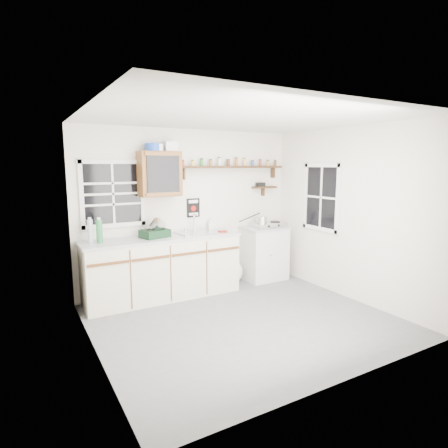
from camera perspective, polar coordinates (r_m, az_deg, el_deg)
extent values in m
cube|color=#59585B|center=(4.93, 3.05, -14.53)|extent=(3.60, 3.20, 0.02)
cube|color=silver|center=(4.55, 3.33, 15.99)|extent=(3.60, 3.20, 0.02)
cube|color=silver|center=(3.91, -19.72, -1.93)|extent=(0.02, 3.20, 2.50)
cube|color=silver|center=(5.75, 18.53, 1.49)|extent=(0.02, 3.20, 2.50)
cube|color=silver|center=(5.97, -5.22, 2.19)|extent=(3.60, 0.02, 2.50)
cube|color=silver|center=(3.36, 18.28, -3.59)|extent=(3.60, 0.02, 2.50)
cube|color=beige|center=(5.63, -9.24, -6.73)|extent=(2.27, 0.60, 0.88)
cube|color=#A8ABB0|center=(5.52, -9.36, -2.13)|extent=(2.31, 0.62, 0.04)
cube|color=#593217|center=(5.04, -17.19, -5.82)|extent=(0.53, 0.02, 0.03)
cube|color=#593217|center=(5.19, -11.04, -5.16)|extent=(0.53, 0.02, 0.03)
cube|color=#593217|center=(5.39, -5.31, -4.50)|extent=(0.53, 0.02, 0.03)
cube|color=#593217|center=(5.64, -0.04, -3.85)|extent=(0.53, 0.02, 0.03)
cube|color=beige|center=(6.50, 6.06, -4.53)|extent=(0.70, 0.55, 0.88)
cube|color=#A8ABB0|center=(6.40, 6.13, -0.57)|extent=(0.73, 0.57, 0.03)
cube|color=#BCBDC1|center=(5.72, -4.34, -1.39)|extent=(0.52, 0.44, 0.03)
cylinder|color=#BCBDC1|center=(5.86, -4.59, 0.20)|extent=(0.02, 0.02, 0.28)
cylinder|color=#BCBDC1|center=(5.79, -4.35, 1.39)|extent=(0.02, 0.14, 0.02)
cube|color=brown|center=(5.58, -9.81, 7.54)|extent=(0.60, 0.30, 0.65)
cube|color=black|center=(5.43, -9.22, 7.51)|extent=(0.48, 0.02, 0.52)
cylinder|color=#1B43AF|center=(5.55, -10.73, 11.43)|extent=(0.24, 0.24, 0.11)
cube|color=silver|center=(5.65, -8.19, 11.60)|extent=(0.18, 0.15, 0.14)
cylinder|color=silver|center=(5.53, -9.88, 11.41)|extent=(0.12, 0.12, 0.10)
cube|color=black|center=(6.18, 1.27, 8.68)|extent=(1.91, 0.18, 0.04)
cube|color=black|center=(5.83, -6.23, 7.62)|extent=(0.03, 0.10, 0.18)
cube|color=black|center=(6.69, 7.44, 7.77)|extent=(0.03, 0.10, 0.18)
cylinder|color=red|center=(5.78, -6.28, 9.17)|extent=(0.04, 0.04, 0.08)
cylinder|color=black|center=(5.78, -6.29, 9.63)|extent=(0.04, 0.04, 0.02)
cylinder|color=gold|center=(5.85, -4.83, 9.19)|extent=(0.04, 0.04, 0.08)
cylinder|color=black|center=(5.85, -4.84, 9.65)|extent=(0.04, 0.04, 0.02)
cylinder|color=#267226|center=(5.91, -3.42, 9.32)|extent=(0.05, 0.05, 0.10)
cylinder|color=black|center=(5.91, -3.42, 9.90)|extent=(0.05, 0.05, 0.02)
cylinder|color=#99591E|center=(5.99, -2.03, 9.27)|extent=(0.05, 0.05, 0.09)
cylinder|color=black|center=(5.99, -2.04, 9.78)|extent=(0.05, 0.05, 0.02)
cylinder|color=silver|center=(6.06, -0.68, 9.43)|extent=(0.05, 0.05, 0.12)
cylinder|color=black|center=(6.06, -0.69, 10.10)|extent=(0.05, 0.05, 0.02)
cylinder|color=#4C2614|center=(6.14, 0.63, 9.28)|extent=(0.06, 0.06, 0.09)
cylinder|color=black|center=(6.14, 0.63, 9.79)|extent=(0.05, 0.05, 0.02)
cylinder|color=#B24C19|center=(6.22, 1.91, 9.41)|extent=(0.05, 0.05, 0.12)
cylinder|color=black|center=(6.22, 1.92, 10.06)|extent=(0.04, 0.04, 0.02)
cylinder|color=gold|center=(6.31, 3.16, 9.37)|extent=(0.04, 0.04, 0.12)
cylinder|color=black|center=(6.31, 3.17, 9.97)|extent=(0.04, 0.04, 0.02)
cylinder|color=#334C8C|center=(6.39, 4.37, 9.18)|extent=(0.05, 0.05, 0.08)
cylinder|color=black|center=(6.39, 4.38, 9.61)|extent=(0.05, 0.05, 0.02)
cylinder|color=maroon|center=(6.48, 5.55, 9.23)|extent=(0.05, 0.05, 0.09)
cylinder|color=black|center=(6.49, 5.56, 9.72)|extent=(0.04, 0.04, 0.02)
cylinder|color=#BF8C3F|center=(6.58, 6.70, 9.16)|extent=(0.05, 0.05, 0.08)
cylinder|color=black|center=(6.58, 6.71, 9.60)|extent=(0.04, 0.04, 0.02)
cylinder|color=brown|center=(6.67, 7.82, 9.13)|extent=(0.04, 0.04, 0.08)
cylinder|color=black|center=(6.67, 7.82, 9.56)|extent=(0.04, 0.04, 0.02)
cube|color=black|center=(6.56, 6.15, 5.59)|extent=(0.45, 0.15, 0.03)
cube|color=black|center=(6.60, 5.94, 4.92)|extent=(0.03, 0.08, 0.14)
cube|color=black|center=(6.51, 5.59, 6.01)|extent=(0.14, 0.10, 0.07)
cube|color=black|center=(5.97, -4.70, 2.48)|extent=(0.22, 0.01, 0.30)
cube|color=white|center=(5.95, -4.68, 3.43)|extent=(0.16, 0.00, 0.05)
cylinder|color=#A50C0C|center=(5.97, -4.67, 2.38)|extent=(0.09, 0.01, 0.09)
cube|color=white|center=(5.98, -4.66, 1.52)|extent=(0.16, 0.00, 0.04)
cube|color=black|center=(5.54, -16.57, 4.43)|extent=(0.85, 0.02, 0.90)
cube|color=silver|center=(5.54, -16.57, 4.43)|extent=(0.93, 0.03, 0.98)
cube|color=black|center=(6.09, 14.61, 3.96)|extent=(0.02, 0.70, 1.00)
cube|color=silver|center=(6.09, 14.61, 3.96)|extent=(0.03, 0.78, 1.08)
cylinder|color=#A1B2BD|center=(5.29, -19.71, -1.07)|extent=(0.08, 0.08, 0.32)
cylinder|color=silver|center=(5.26, -19.81, 0.80)|extent=(0.04, 0.04, 0.03)
cylinder|color=#27753C|center=(5.27, -18.46, -1.05)|extent=(0.08, 0.08, 0.31)
cylinder|color=silver|center=(5.25, -18.56, 0.80)|extent=(0.05, 0.05, 0.03)
cube|color=black|center=(5.48, -10.50, -1.44)|extent=(0.44, 0.37, 0.11)
cylinder|color=#BCBDC1|center=(5.47, -10.07, -0.23)|extent=(0.31, 0.31, 0.23)
imported|color=silver|center=(6.05, -2.04, 0.09)|extent=(0.09, 0.10, 0.19)
cube|color=maroon|center=(5.81, -0.20, -1.16)|extent=(0.16, 0.15, 0.02)
cube|color=#BCBDC1|center=(6.42, 6.79, -0.10)|extent=(0.57, 0.31, 0.07)
cylinder|color=black|center=(6.34, 5.76, 0.16)|extent=(0.17, 0.17, 0.01)
cylinder|color=black|center=(6.50, 7.80, 0.35)|extent=(0.17, 0.17, 0.01)
cylinder|color=#BCBDC1|center=(6.33, 5.76, 0.63)|extent=(0.18, 0.18, 0.11)
cylinder|color=black|center=(6.29, 3.94, 1.02)|extent=(0.28, 0.25, 0.18)
ellipsoid|color=white|center=(6.31, 1.27, -7.28)|extent=(0.39, 0.35, 0.41)
cone|color=white|center=(6.27, 1.43, -5.62)|extent=(0.11, 0.11, 0.11)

